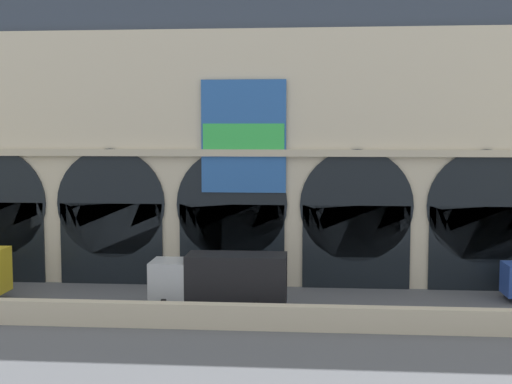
# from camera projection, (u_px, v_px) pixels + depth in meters

# --- Properties ---
(ground_plane) EXTENTS (200.00, 200.00, 0.00)m
(ground_plane) POSITION_uv_depth(u_px,v_px,m) (222.00, 305.00, 38.15)
(ground_plane) COLOR #54565B
(quay_parapet_wall) EXTENTS (90.00, 0.70, 1.25)m
(quay_parapet_wall) POSITION_uv_depth(u_px,v_px,m) (210.00, 316.00, 33.69)
(quay_parapet_wall) COLOR beige
(quay_parapet_wall) RESTS_ON ground
(station_building) EXTENTS (48.62, 4.89, 20.40)m
(station_building) POSITION_uv_depth(u_px,v_px,m) (236.00, 132.00, 44.46)
(station_building) COLOR beige
(station_building) RESTS_ON ground
(box_truck_center) EXTENTS (7.50, 2.91, 3.12)m
(box_truck_center) POSITION_uv_depth(u_px,v_px,m) (221.00, 279.00, 37.16)
(box_truck_center) COLOR #ADB2B7
(box_truck_center) RESTS_ON ground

